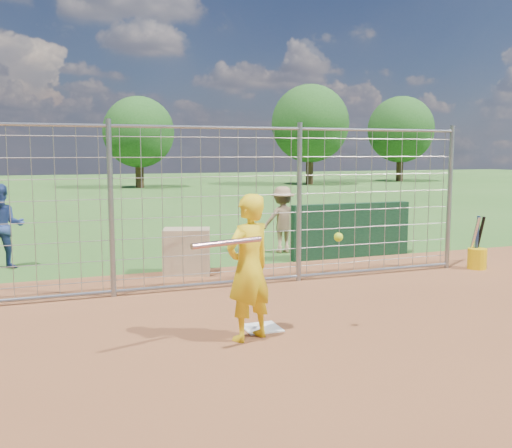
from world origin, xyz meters
name	(u,v)px	position (x,y,z in m)	size (l,w,h in m)	color
ground	(256,324)	(0.00, 0.00, 0.00)	(100.00, 100.00, 0.00)	#2D591E
infield_dirt	(394,435)	(0.00, -3.00, 0.01)	(18.00, 18.00, 0.00)	brown
home_plate	(262,328)	(0.00, -0.20, 0.01)	(0.43, 0.43, 0.02)	silver
dugout_wall	(351,230)	(3.40, 3.60, 0.55)	(2.60, 0.20, 1.10)	#11381E
batter	(249,268)	(-0.27, -0.51, 0.84)	(0.61, 0.40, 1.67)	yellow
bystander_a	(3,227)	(-3.14, 4.78, 0.78)	(0.76, 0.59, 1.56)	navy
bystander_c	(282,220)	(2.31, 4.59, 0.70)	(0.91, 0.52, 1.41)	#977552
equipment_bin	(187,251)	(-0.10, 3.19, 0.40)	(0.80, 0.55, 0.80)	tan
equipment_in_play	(256,241)	(-0.30, -0.82, 1.18)	(1.84, 0.32, 0.11)	silver
bucket_with_bats	(477,256)	(4.97, 1.76, 0.25)	(0.34, 0.35, 0.98)	#E4B40C
backstop_fence	(211,209)	(0.00, 2.00, 1.26)	(9.08, 0.08, 2.60)	gray
tree_line	(140,125)	(3.13, 28.13, 3.71)	(44.66, 6.72, 6.48)	#3F2B19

